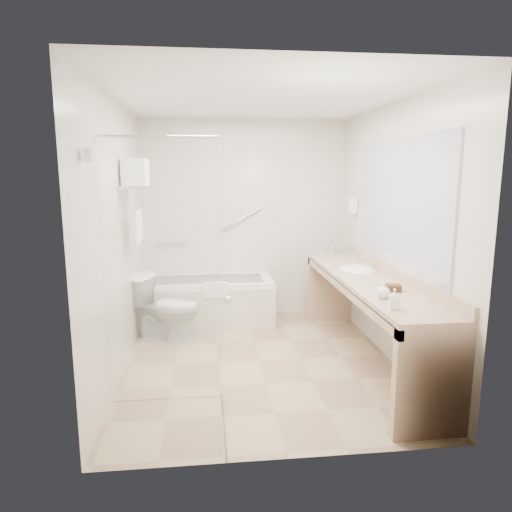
{
  "coord_description": "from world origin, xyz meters",
  "views": [
    {
      "loc": [
        -0.51,
        -4.24,
        1.83
      ],
      "look_at": [
        0.0,
        0.3,
        1.0
      ],
      "focal_mm": 32.0,
      "sensor_mm": 36.0,
      "label": 1
    }
  ],
  "objects": [
    {
      "name": "floor",
      "position": [
        0.0,
        0.0,
        0.0
      ],
      "size": [
        3.2,
        3.2,
        0.0
      ],
      "primitive_type": "plane",
      "color": "tan",
      "rests_on": "ground"
    },
    {
      "name": "ceiling",
      "position": [
        0.0,
        0.0,
        2.5
      ],
      "size": [
        2.6,
        3.2,
        0.1
      ],
      "primitive_type": "cube",
      "color": "silver",
      "rests_on": "wall_back"
    },
    {
      "name": "wall_back",
      "position": [
        0.0,
        1.6,
        1.25
      ],
      "size": [
        2.6,
        0.1,
        2.5
      ],
      "primitive_type": "cube",
      "color": "beige",
      "rests_on": "ground"
    },
    {
      "name": "wall_front",
      "position": [
        0.0,
        -1.6,
        1.25
      ],
      "size": [
        2.6,
        0.1,
        2.5
      ],
      "primitive_type": "cube",
      "color": "beige",
      "rests_on": "ground"
    },
    {
      "name": "wall_left",
      "position": [
        -1.3,
        0.0,
        1.25
      ],
      "size": [
        0.1,
        3.2,
        2.5
      ],
      "primitive_type": "cube",
      "color": "beige",
      "rests_on": "ground"
    },
    {
      "name": "wall_right",
      "position": [
        1.3,
        0.0,
        1.25
      ],
      "size": [
        0.1,
        3.2,
        2.5
      ],
      "primitive_type": "cube",
      "color": "beige",
      "rests_on": "ground"
    },
    {
      "name": "bathtub",
      "position": [
        -0.5,
        1.24,
        0.28
      ],
      "size": [
        1.6,
        0.73,
        0.59
      ],
      "color": "silver",
      "rests_on": "floor"
    },
    {
      "name": "grab_bar_short",
      "position": [
        -0.95,
        1.56,
        0.95
      ],
      "size": [
        0.4,
        0.03,
        0.03
      ],
      "primitive_type": "cylinder",
      "rotation": [
        0.0,
        1.57,
        0.0
      ],
      "color": "silver",
      "rests_on": "wall_back"
    },
    {
      "name": "grab_bar_long",
      "position": [
        -0.05,
        1.56,
        1.25
      ],
      "size": [
        0.53,
        0.03,
        0.33
      ],
      "primitive_type": "cylinder",
      "rotation": [
        0.0,
        1.05,
        0.0
      ],
      "color": "silver",
      "rests_on": "wall_back"
    },
    {
      "name": "shower_enclosure",
      "position": [
        -0.63,
        -0.93,
        1.07
      ],
      "size": [
        0.96,
        0.91,
        2.11
      ],
      "color": "silver",
      "rests_on": "floor"
    },
    {
      "name": "towel_shelf",
      "position": [
        -1.17,
        0.35,
        1.75
      ],
      "size": [
        0.24,
        0.55,
        0.81
      ],
      "color": "silver",
      "rests_on": "wall_left"
    },
    {
      "name": "vanity_counter",
      "position": [
        1.02,
        -0.15,
        0.64
      ],
      "size": [
        0.55,
        2.7,
        0.95
      ],
      "color": "tan",
      "rests_on": "floor"
    },
    {
      "name": "sink",
      "position": [
        1.05,
        0.25,
        0.82
      ],
      "size": [
        0.4,
        0.52,
        0.14
      ],
      "primitive_type": "ellipsoid",
      "color": "silver",
      "rests_on": "vanity_counter"
    },
    {
      "name": "faucet",
      "position": [
        1.2,
        0.25,
        0.93
      ],
      "size": [
        0.03,
        0.03,
        0.14
      ],
      "primitive_type": "cylinder",
      "color": "silver",
      "rests_on": "vanity_counter"
    },
    {
      "name": "mirror",
      "position": [
        1.29,
        -0.15,
        1.55
      ],
      "size": [
        0.02,
        2.0,
        1.2
      ],
      "primitive_type": "cube",
      "color": "#ABAFB7",
      "rests_on": "wall_right"
    },
    {
      "name": "hairdryer_unit",
      "position": [
        1.25,
        1.05,
        1.45
      ],
      "size": [
        0.08,
        0.1,
        0.18
      ],
      "primitive_type": "cube",
      "color": "silver",
      "rests_on": "wall_right"
    },
    {
      "name": "toilet",
      "position": [
        -0.95,
        0.7,
        0.36
      ],
      "size": [
        0.83,
        0.62,
        0.72
      ],
      "primitive_type": "imported",
      "rotation": [
        0.0,
        0.0,
        1.25
      ],
      "color": "silver",
      "rests_on": "floor"
    },
    {
      "name": "amenity_basket",
      "position": [
        1.05,
        -0.64,
        0.88
      ],
      "size": [
        0.18,
        0.15,
        0.05
      ],
      "primitive_type": "cube",
      "rotation": [
        0.0,
        0.0,
        -0.31
      ],
      "color": "#422C17",
      "rests_on": "vanity_counter"
    },
    {
      "name": "soap_bottle_a",
      "position": [
        0.86,
        -1.15,
        0.89
      ],
      "size": [
        0.1,
        0.16,
        0.07
      ],
      "primitive_type": "imported",
      "rotation": [
        0.0,
        0.0,
        -0.21
      ],
      "color": "silver",
      "rests_on": "vanity_counter"
    },
    {
      "name": "soap_bottle_b",
      "position": [
        0.89,
        -0.86,
        0.9
      ],
      "size": [
        0.11,
        0.14,
        0.11
      ],
      "primitive_type": "imported",
      "rotation": [
        0.0,
        0.0,
        0.04
      ],
      "color": "silver",
      "rests_on": "vanity_counter"
    },
    {
      "name": "water_bottle_left",
      "position": [
        0.9,
        1.1,
        0.93
      ],
      "size": [
        0.05,
        0.05,
        0.18
      ],
      "rotation": [
        0.0,
        0.0,
        -0.23
      ],
      "color": "silver",
      "rests_on": "vanity_counter"
    },
    {
      "name": "water_bottle_mid",
      "position": [
        1.02,
        0.35,
        0.93
      ],
      "size": [
        0.05,
        0.05,
        0.17
      ],
      "rotation": [
        0.0,
        0.0,
        0.35
      ],
      "color": "silver",
      "rests_on": "vanity_counter"
    },
    {
      "name": "water_bottle_right",
      "position": [
        1.01,
        1.1,
        0.93
      ],
      "size": [
        0.05,
        0.05,
        0.18
      ],
      "rotation": [
        0.0,
        0.0,
        -0.3
      ],
      "color": "silver",
      "rests_on": "vanity_counter"
    },
    {
      "name": "drinking_glass_near",
      "position": [
        0.84,
        1.1,
        0.89
      ],
      "size": [
        0.08,
        0.08,
        0.08
      ],
      "primitive_type": "cylinder",
      "rotation": [
        0.0,
        0.0,
        0.33
      ],
      "color": "silver",
      "rests_on": "vanity_counter"
    },
    {
      "name": "drinking_glass_far",
      "position": [
        0.83,
        0.86,
        0.9
      ],
      "size": [
        0.1,
        0.1,
        0.1
      ],
      "primitive_type": "cylinder",
      "rotation": [
        0.0,
        0.0,
        -0.33
      ],
      "color": "silver",
      "rests_on": "vanity_counter"
    }
  ]
}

